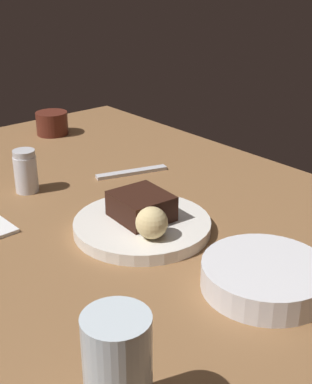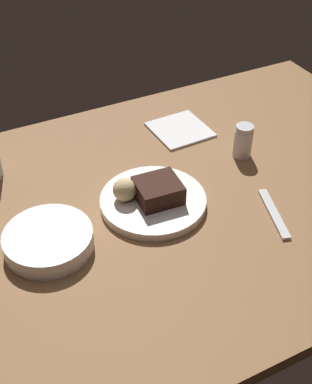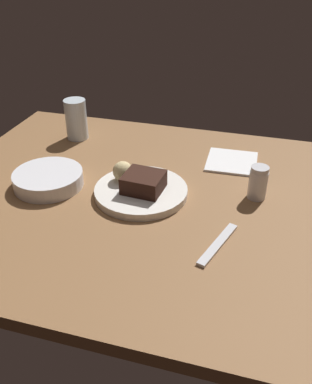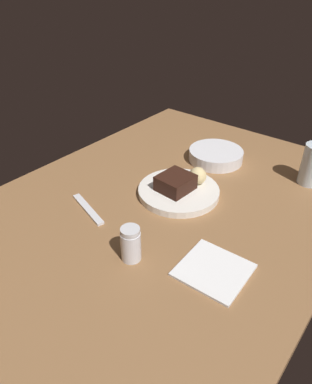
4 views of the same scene
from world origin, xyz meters
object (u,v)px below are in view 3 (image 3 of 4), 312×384
Objects in this scene: dessert_spoon at (218,244)px; folded_napkin at (232,162)px; side_bowl at (48,179)px; chocolate_cake_slice at (144,182)px; bread_roll at (123,171)px; salt_shaker at (258,183)px; water_glass at (76,119)px; dessert_plate at (141,191)px.

dessert_spoon reaches higher than folded_napkin.
dessert_spoon is at bearing 164.93° from side_bowl.
chocolate_cake_slice is 6.88cm from bread_roll.
bread_roll is at bearing 7.26° from salt_shaker.
chocolate_cake_slice reaches higher than side_bowl.
water_glass is 0.70× the size of side_bowl.
salt_shaker is 50.49cm from side_bowl.
chocolate_cake_slice is 1.10× the size of salt_shaker.
water_glass is 28.65cm from side_bowl.
bread_roll is at bearing 39.70° from folded_napkin.
bread_roll is at bearing -105.03° from dessert_spoon.
chocolate_cake_slice is 0.65× the size of folded_napkin.
salt_shaker is at bearing -170.14° from side_bowl.
chocolate_cake_slice is at bearing -106.89° from dessert_spoon.
side_bowl reaches higher than dessert_plate.
dessert_plate is 25.03cm from dessert_spoon.
salt_shaker is 0.68× the size of water_glass.
folded_napkin is (-17.87, -22.96, -3.65)cm from chocolate_cake_slice.
chocolate_cake_slice is 0.75× the size of water_glass.
bread_roll is 0.33× the size of dessert_spoon.
dessert_plate reaches higher than folded_napkin.
dessert_plate is 1.86× the size of water_glass.
dessert_spoon is (-20.60, 14.21, -0.59)cm from dessert_plate.
folded_napkin is at bearing 175.94° from water_glass.
water_glass is at bearing -45.35° from bread_roll.
chocolate_cake_slice is at bearing 136.37° from dessert_plate.
water_glass is at bearing -42.00° from chocolate_cake_slice.
side_bowl is 1.25× the size of folded_napkin.
water_glass is at bearing -41.95° from dessert_plate.
salt_shaker is at bearing -178.87° from dessert_spoon.
chocolate_cake_slice is at bearing 154.19° from bread_roll.
bread_roll reaches higher than dessert_spoon.
bread_roll reaches higher than dessert_plate.
salt_shaker is at bearing -166.80° from dessert_plate.
dessert_plate is 27.40cm from salt_shaker.
dessert_spoon is 36.39cm from folded_napkin.
dessert_plate is 38.43cm from water_glass.
water_glass is 0.87× the size of folded_napkin.
side_bowl is (49.70, 8.63, -2.18)cm from salt_shaker.
salt_shaker is 0.60× the size of folded_napkin.
chocolate_cake_slice is at bearing 138.00° from water_glass.
dessert_spoon is at bearing 92.94° from folded_napkin.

